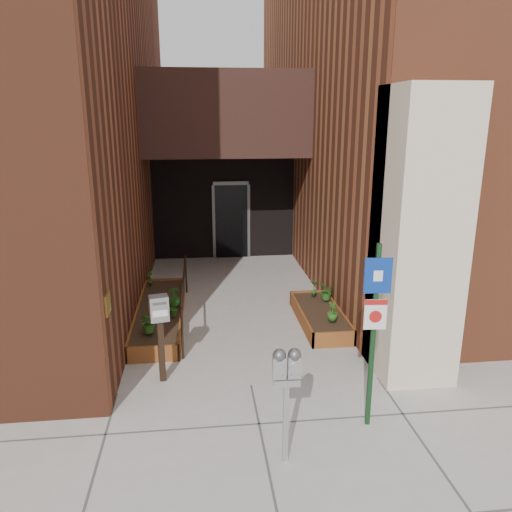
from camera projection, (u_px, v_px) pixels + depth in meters
name	position (u px, v px, depth m)	size (l,w,h in m)	color
ground	(251.00, 385.00, 7.61)	(80.00, 80.00, 0.00)	#9E9991
architecture	(215.00, 75.00, 12.83)	(20.00, 14.60, 10.00)	brown
planter_left	(160.00, 314.00, 9.98)	(0.90, 3.60, 0.30)	brown
planter_right	(320.00, 317.00, 9.85)	(0.80, 2.20, 0.30)	brown
handrail	(184.00, 285.00, 9.83)	(0.04, 3.34, 0.90)	black
parking_meter	(287.00, 375.00, 5.65)	(0.33, 0.15, 1.46)	#9D9C9F
sign_post	(375.00, 318.00, 6.24)	(0.34, 0.09, 2.48)	#123317
payment_dropbox	(160.00, 320.00, 7.49)	(0.31, 0.26, 1.39)	black
shrub_left_a	(149.00, 322.00, 8.71)	(0.35, 0.35, 0.39)	#2D611B
shrub_left_b	(173.00, 307.00, 9.44)	(0.19, 0.19, 0.35)	#235016
shrub_left_c	(174.00, 297.00, 9.92)	(0.22, 0.22, 0.40)	#1D601B
shrub_left_d	(150.00, 278.00, 11.18)	(0.17, 0.17, 0.32)	#235919
shrub_right_a	(333.00, 311.00, 9.22)	(0.20, 0.20, 0.36)	#2A5E1A
shrub_right_b	(314.00, 288.00, 10.48)	(0.19, 0.19, 0.37)	#2B621C
shrub_right_c	(327.00, 291.00, 10.25)	(0.33, 0.33, 0.37)	#285F1B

